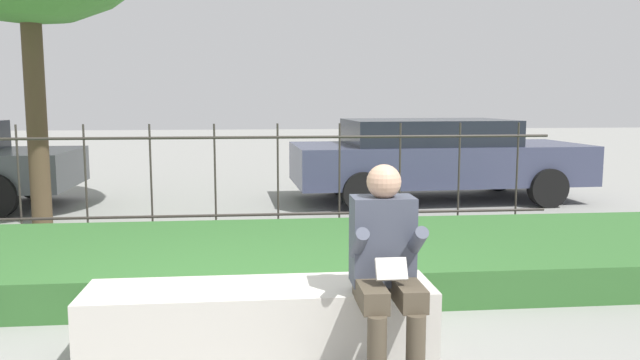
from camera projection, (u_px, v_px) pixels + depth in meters
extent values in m
plane|color=gray|center=(241.00, 356.00, 4.03)|extent=(60.00, 60.00, 0.00)
cube|color=beige|center=(261.00, 321.00, 4.01)|extent=(2.22, 0.56, 0.46)
cube|color=#9B978F|center=(261.00, 350.00, 4.03)|extent=(2.13, 0.51, 0.08)
cylinder|color=#4C4233|center=(377.00, 349.00, 3.46)|extent=(0.11, 0.11, 0.37)
cube|color=#4C4233|center=(370.00, 294.00, 3.63)|extent=(0.15, 0.42, 0.13)
cylinder|color=#4C4233|center=(416.00, 347.00, 3.48)|extent=(0.11, 0.11, 0.37)
cube|color=#4C4233|center=(407.00, 293.00, 3.65)|extent=(0.15, 0.42, 0.13)
cube|color=#424756|center=(382.00, 240.00, 3.82)|extent=(0.38, 0.24, 0.54)
sphere|color=tan|center=(384.00, 182.00, 3.75)|extent=(0.21, 0.21, 0.21)
cylinder|color=#424756|center=(359.00, 244.00, 3.64)|extent=(0.08, 0.29, 0.24)
cylinder|color=#424756|center=(416.00, 242.00, 3.67)|extent=(0.08, 0.29, 0.24)
cube|color=beige|center=(391.00, 269.00, 3.57)|extent=(0.18, 0.09, 0.13)
cube|color=#33662D|center=(245.00, 260.00, 5.83)|extent=(9.40, 2.31, 0.31)
cylinder|color=#332D28|center=(247.00, 215.00, 7.45)|extent=(7.40, 0.03, 0.03)
cylinder|color=#332D28|center=(246.00, 137.00, 7.33)|extent=(7.40, 0.03, 0.03)
cylinder|color=#332D28|center=(19.00, 184.00, 7.13)|extent=(0.02, 0.02, 1.36)
cylinder|color=#332D28|center=(86.00, 183.00, 7.21)|extent=(0.02, 0.02, 1.36)
cylinder|color=#332D28|center=(151.00, 182.00, 7.28)|extent=(0.02, 0.02, 1.36)
cylinder|color=#332D28|center=(215.00, 182.00, 7.35)|extent=(0.02, 0.02, 1.36)
cylinder|color=#332D28|center=(278.00, 181.00, 7.43)|extent=(0.02, 0.02, 1.36)
cylinder|color=#332D28|center=(339.00, 180.00, 7.50)|extent=(0.02, 0.02, 1.36)
cylinder|color=#332D28|center=(400.00, 179.00, 7.58)|extent=(0.02, 0.02, 1.36)
cylinder|color=#332D28|center=(459.00, 178.00, 7.65)|extent=(0.02, 0.02, 1.36)
cylinder|color=#332D28|center=(517.00, 178.00, 7.73)|extent=(0.02, 0.02, 1.36)
cube|color=#383D56|center=(438.00, 163.00, 10.14)|extent=(4.76, 2.06, 0.62)
cube|color=black|center=(427.00, 132.00, 10.05)|extent=(2.64, 1.74, 0.40)
cylinder|color=black|center=(548.00, 188.00, 9.52)|extent=(0.61, 0.23, 0.60)
cylinder|color=black|center=(497.00, 174.00, 11.28)|extent=(0.61, 0.23, 0.60)
cylinder|color=black|center=(363.00, 192.00, 9.08)|extent=(0.61, 0.23, 0.60)
cylinder|color=black|center=(340.00, 177.00, 10.85)|extent=(0.61, 0.23, 0.60)
cylinder|color=black|center=(37.00, 179.00, 10.33)|extent=(0.65, 0.21, 0.64)
cylinder|color=#4C3D28|center=(35.00, 91.00, 7.92)|extent=(0.25, 0.25, 3.49)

